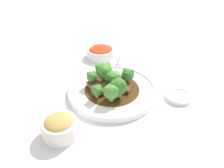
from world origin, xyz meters
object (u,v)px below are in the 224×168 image
Objects in this scene: broccoli_floret_1 at (118,87)px; broccoli_floret_5 at (110,77)px; beef_strip_1 at (126,87)px; beef_strip_3 at (96,87)px; broccoli_floret_6 at (92,77)px; side_bowl_appetizer at (59,127)px; beef_strip_2 at (114,78)px; broccoli_floret_0 at (97,90)px; main_plate at (112,90)px; broccoli_floret_2 at (128,75)px; broccoli_floret_3 at (104,71)px; beef_strip_0 at (108,88)px; broccoli_floret_7 at (111,91)px; side_bowl_kimchi at (101,52)px; sauce_dish at (178,97)px; serving_spoon at (116,72)px; broccoli_floret_4 at (116,78)px.

broccoli_floret_1 reaches higher than broccoli_floret_5.
beef_strip_3 is at bearing 134.73° from beef_strip_1.
broccoli_floret_6 is 0.21m from side_bowl_appetizer.
broccoli_floret_0 is (-0.10, -0.03, 0.02)m from beef_strip_2.
broccoli_floret_6 is (-0.03, 0.06, 0.04)m from main_plate.
broccoli_floret_2 is 0.08m from broccoli_floret_3.
broccoli_floret_6 is (-0.01, 0.06, 0.02)m from beef_strip_0.
broccoli_floret_3 is at bearing 57.12° from beef_strip_0.
broccoli_floret_3 is 0.10m from broccoli_floret_7.
broccoli_floret_5 reaches higher than side_bowl_kimchi.
sauce_dish is (0.06, -0.15, -0.04)m from broccoli_floret_2.
broccoli_floret_7 is 0.59× the size of side_bowl_appetizer.
broccoli_floret_5 reaches higher than main_plate.
beef_strip_0 and beef_strip_3 have the same top height.
broccoli_floret_2 is (0.09, -0.05, 0.03)m from beef_strip_3.
sauce_dish is (-0.03, -0.37, -0.01)m from side_bowl_kimchi.
broccoli_floret_0 reaches higher than beef_strip_2.
beef_strip_3 is 0.70× the size of side_bowl_kimchi.
main_plate is 0.22m from side_bowl_appetizer.
broccoli_floret_2 is 0.26× the size of serving_spoon.
broccoli_floret_0 is at bearing 8.86° from side_bowl_appetizer.
broccoli_floret_2 is 0.11m from broccoli_floret_6.
main_plate is 0.08m from broccoli_floret_6.
broccoli_floret_1 reaches higher than side_bowl_appetizer.
broccoli_floret_5 is (-0.04, 0.04, -0.00)m from broccoli_floret_2.
broccoli_floret_4 reaches higher than side_bowl_kimchi.
broccoli_floret_7 reaches higher than serving_spoon.
broccoli_floret_5 is 0.23m from side_bowl_appetizer.
side_bowl_appetizer is at bearing 156.75° from sauce_dish.
broccoli_floret_4 is 0.23m from side_bowl_appetizer.
broccoli_floret_5 reaches higher than beef_strip_1.
side_bowl_kimchi is 1.47× the size of sauce_dish.
side_bowl_appetizer is at bearing -173.36° from main_plate.
broccoli_floret_2 is at bearing -105.76° from serving_spoon.
beef_strip_0 is 0.04m from broccoli_floret_5.
main_plate is 0.05m from beef_strip_1.
broccoli_floret_5 is at bearing -126.62° from side_bowl_kimchi.
serving_spoon reaches higher than beef_strip_1.
broccoli_floret_5 is 0.41× the size of side_bowl_kimchi.
beef_strip_3 is 0.06m from broccoli_floret_5.
main_plate is at bearing 124.91° from sauce_dish.
broccoli_floret_6 is 0.86× the size of broccoli_floret_7.
broccoli_floret_1 is (-0.02, -0.04, 0.04)m from main_plate.
beef_strip_0 is at bearing -148.40° from broccoli_floret_5.
broccoli_floret_0 is at bearing 137.45° from sauce_dish.
broccoli_floret_5 is at bearing -154.34° from serving_spoon.
side_bowl_appetizer is 0.37m from sauce_dish.
beef_strip_1 is 1.04× the size of broccoli_floret_2.
broccoli_floret_5 is (0.03, 0.06, -0.01)m from broccoli_floret_1.
beef_strip_3 is 1.91× the size of broccoli_floret_0.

